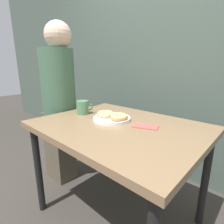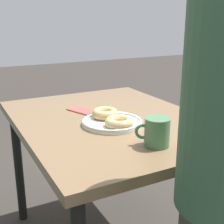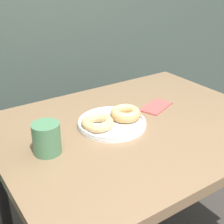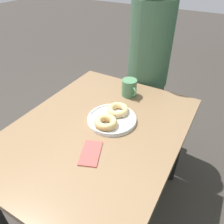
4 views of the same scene
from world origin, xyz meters
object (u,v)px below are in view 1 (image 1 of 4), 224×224
dining_table (118,135)px  coffee_mug (83,107)px  napkin (145,127)px  donut_plate (112,117)px  person_figure (59,104)px

dining_table → coffee_mug: coffee_mug is taller
dining_table → napkin: (0.17, 0.07, 0.08)m
dining_table → napkin: 0.20m
napkin → dining_table: bearing=-156.8°
donut_plate → coffee_mug: bearing=-172.8°
dining_table → napkin: size_ratio=6.16×
coffee_mug → napkin: coffee_mug is taller
donut_plate → napkin: (0.26, 0.03, -0.02)m
person_figure → napkin: 0.91m
dining_table → person_figure: 0.74m
coffee_mug → dining_table: bearing=-0.2°
person_figure → coffee_mug: bearing=1.8°
dining_table → donut_plate: 0.14m
napkin → donut_plate: bearing=-172.5°
dining_table → napkin: bearing=23.2°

